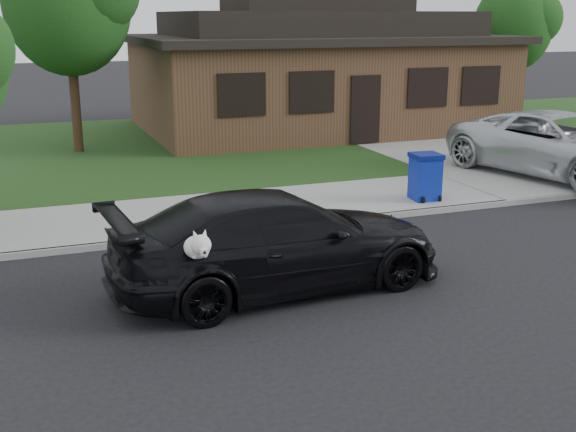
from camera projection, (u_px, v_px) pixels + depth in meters
name	position (u px, v px, depth m)	size (l,w,h in m)	color
ground	(448.00, 279.00, 11.47)	(120.00, 120.00, 0.00)	black
sidewalk	(323.00, 202.00, 15.95)	(60.00, 3.00, 0.12)	gray
curb	(352.00, 219.00, 14.60)	(60.00, 0.12, 0.12)	gray
lawn	(224.00, 144.00, 23.16)	(60.00, 13.00, 0.13)	#193814
driveway	(436.00, 148.00, 22.50)	(4.50, 13.00, 0.14)	gray
sedan	(278.00, 241.00, 10.90)	(5.32, 2.66, 1.50)	black
minivan	(560.00, 145.00, 18.00)	(2.63, 5.71, 1.59)	silver
recycling_bin	(425.00, 176.00, 15.83)	(0.67, 0.69, 1.03)	#0E249E
house	(315.00, 71.00, 25.77)	(12.60, 8.60, 4.65)	#422B1C
tree_0	(74.00, 0.00, 20.39)	(3.78, 3.60, 6.34)	#332114
tree_1	(518.00, 25.00, 27.58)	(3.15, 3.00, 5.25)	#332114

